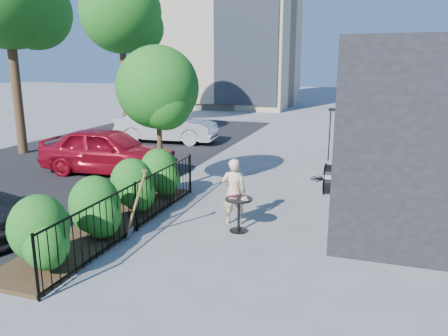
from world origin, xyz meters
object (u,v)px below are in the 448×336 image
(cafe_table, at_px, (239,209))
(car_red, at_px, (108,151))
(car_silver, at_px, (167,126))
(street_tree_far, at_px, (122,17))
(shovel, at_px, (135,209))
(patio_tree, at_px, (159,93))
(woman, at_px, (234,192))

(cafe_table, height_order, car_red, car_red)
(cafe_table, relative_size, car_silver, 0.17)
(street_tree_far, height_order, cafe_table, street_tree_far)
(shovel, bearing_deg, car_silver, 112.26)
(patio_tree, xyz_separation_m, car_red, (-2.64, 1.46, -2.01))
(patio_tree, relative_size, cafe_table, 5.01)
(street_tree_far, bearing_deg, woman, -51.39)
(patio_tree, xyz_separation_m, car_silver, (-3.33, 7.31, -2.01))
(patio_tree, bearing_deg, street_tree_far, 124.51)
(car_red, relative_size, car_silver, 0.97)
(shovel, distance_m, car_silver, 11.38)
(cafe_table, distance_m, car_silver, 11.23)
(shovel, bearing_deg, street_tree_far, 121.03)
(patio_tree, xyz_separation_m, cafe_table, (2.82, -2.08, -2.25))
(cafe_table, bearing_deg, shovel, -148.26)
(street_tree_far, bearing_deg, cafe_table, -51.63)
(patio_tree, distance_m, cafe_table, 4.17)
(street_tree_far, distance_m, car_red, 12.12)
(cafe_table, distance_m, car_red, 6.51)
(cafe_table, distance_m, woman, 0.54)
(woman, bearing_deg, street_tree_far, -63.33)
(patio_tree, bearing_deg, cafe_table, -36.46)
(car_silver, bearing_deg, street_tree_far, 43.40)
(patio_tree, bearing_deg, car_red, 151.00)
(woman, bearing_deg, patio_tree, -44.87)
(patio_tree, height_order, car_red, patio_tree)
(patio_tree, relative_size, car_silver, 0.86)
(patio_tree, bearing_deg, shovel, -73.14)
(street_tree_far, xyz_separation_m, car_silver, (4.37, -3.89, -5.16))
(shovel, relative_size, car_red, 0.35)
(cafe_table, distance_m, shovel, 2.17)
(woman, height_order, car_red, car_red)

